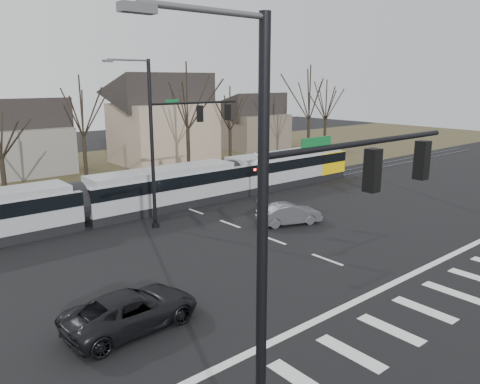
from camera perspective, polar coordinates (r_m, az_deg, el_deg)
ground at (r=23.61m, az=14.37°, el=-9.38°), size 140.00×140.00×0.00m
grass_verge at (r=48.74m, az=-17.66°, el=2.22°), size 140.00×28.00×0.01m
crosswalk at (r=21.77m, az=23.10°, el=-12.09°), size 27.00×2.60×0.01m
stop_line at (r=22.71m, az=18.11°, el=-10.57°), size 28.00×0.35×0.01m
lane_dashes at (r=34.79m, az=-7.43°, el=-1.61°), size 0.18×30.00×0.01m
rail_pair at (r=34.62m, az=-7.25°, el=-1.64°), size 90.00×1.52×0.06m
tram at (r=33.71m, az=-9.51°, el=0.58°), size 38.20×2.84×2.90m
sedan at (r=30.07m, az=6.01°, el=-2.66°), size 4.13×5.06×1.36m
suv at (r=18.31m, az=-13.06°, el=-13.84°), size 2.88×5.36×1.42m
signal_pole_near_left at (r=10.44m, az=9.20°, el=-5.20°), size 9.28×0.44×10.20m
signal_pole_far at (r=29.55m, az=-8.02°, el=6.94°), size 9.28×0.44×10.20m
rail_crossing_signal at (r=34.82m, az=2.30°, el=1.69°), size 1.08×0.36×4.00m
tree_row at (r=43.47m, az=-12.60°, el=7.90°), size 59.20×7.20×10.00m
house_b at (r=50.36m, az=-25.04°, el=6.51°), size 8.64×7.56×7.65m
house_c at (r=52.94m, az=-9.39°, el=9.24°), size 10.80×8.64×10.10m
house_d at (r=63.50m, az=1.54°, el=8.96°), size 8.64×7.56×7.65m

